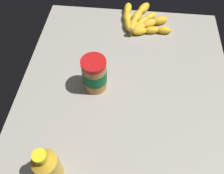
# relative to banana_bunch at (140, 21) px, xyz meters

# --- Properties ---
(ground_plane) EXTENTS (0.88, 0.75, 0.05)m
(ground_plane) POSITION_rel_banana_bunch_xyz_m (-0.35, 0.04, -0.04)
(ground_plane) COLOR gray
(banana_bunch) EXTENTS (0.22, 0.21, 0.04)m
(banana_bunch) POSITION_rel_banana_bunch_xyz_m (0.00, 0.00, 0.00)
(banana_bunch) COLOR gold
(banana_bunch) RESTS_ON ground_plane
(peanut_butter_jar) EXTENTS (0.08, 0.08, 0.13)m
(peanut_butter_jar) POSITION_rel_banana_bunch_xyz_m (-0.35, 0.15, 0.05)
(peanut_butter_jar) COLOR #B27238
(peanut_butter_jar) RESTS_ON ground_plane
(honey_bottle) EXTENTS (0.07, 0.07, 0.15)m
(honey_bottle) POSITION_rel_banana_bunch_xyz_m (-0.66, 0.23, 0.05)
(honey_bottle) COLOR gold
(honey_bottle) RESTS_ON ground_plane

